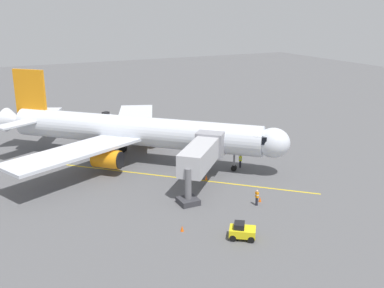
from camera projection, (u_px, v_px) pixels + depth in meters
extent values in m
plane|color=#565659|center=(123.00, 158.00, 60.14)|extent=(220.00, 220.00, 0.00)
cube|color=yellow|center=(151.00, 175.00, 54.32)|extent=(29.08, 27.81, 0.01)
cylinder|color=silver|center=(134.00, 131.00, 58.24)|extent=(27.21, 26.24, 3.80)
ellipsoid|color=silver|center=(273.00, 143.00, 53.08)|extent=(5.39, 5.37, 3.61)
cone|color=silver|center=(15.00, 120.00, 63.48)|extent=(4.53, 4.55, 3.42)
cube|color=black|center=(262.00, 137.00, 53.31)|extent=(3.39, 3.44, 0.90)
cube|color=silver|center=(135.00, 118.00, 67.25)|extent=(11.14, 17.76, 0.36)
cylinder|color=orange|center=(145.00, 134.00, 64.43)|extent=(4.05, 4.01, 2.30)
cylinder|color=black|center=(156.00, 135.00, 63.94)|extent=(1.60, 1.66, 2.10)
cube|color=silver|center=(74.00, 152.00, 51.69)|extent=(17.68, 11.75, 0.36)
cylinder|color=orange|center=(107.00, 159.00, 53.85)|extent=(4.05, 4.01, 2.30)
cylinder|color=black|center=(120.00, 160.00, 53.35)|extent=(1.60, 1.66, 2.10)
cube|color=orange|center=(30.00, 95.00, 61.51)|extent=(3.72, 3.58, 7.20)
cube|color=silver|center=(48.00, 113.00, 65.29)|extent=(4.94, 6.81, 0.24)
cube|color=silver|center=(20.00, 123.00, 59.45)|extent=(6.77, 5.15, 0.24)
cylinder|color=slate|center=(234.00, 158.00, 55.11)|extent=(0.24, 0.24, 2.77)
cylinder|color=black|center=(234.00, 168.00, 55.52)|extent=(0.82, 0.81, 0.70)
cylinder|color=slate|center=(123.00, 139.00, 62.10)|extent=(0.24, 0.24, 2.77)
cylinder|color=black|center=(123.00, 149.00, 62.51)|extent=(1.11, 1.09, 1.10)
cylinder|color=slate|center=(105.00, 150.00, 57.36)|extent=(0.24, 0.24, 2.77)
cylinder|color=black|center=(105.00, 160.00, 57.77)|extent=(1.11, 1.09, 1.10)
cube|color=#B7B7BC|center=(200.00, 155.00, 49.25)|extent=(8.10, 8.30, 2.50)
cube|color=gray|center=(211.00, 144.00, 53.35)|extent=(4.25, 4.24, 3.00)
cylinder|color=slate|center=(188.00, 186.00, 45.72)|extent=(0.70, 0.70, 3.90)
cube|color=#333338|center=(188.00, 201.00, 46.21)|extent=(2.00, 2.00, 0.60)
cylinder|color=#23232D|center=(257.00, 201.00, 45.81)|extent=(0.26, 0.26, 0.88)
cube|color=orange|center=(257.00, 195.00, 45.59)|extent=(0.27, 0.40, 0.60)
cube|color=silver|center=(257.00, 195.00, 45.59)|extent=(0.28, 0.42, 0.10)
sphere|color=beige|center=(257.00, 191.00, 45.47)|extent=(0.22, 0.22, 0.22)
cylinder|color=#23232D|center=(240.00, 164.00, 56.64)|extent=(0.26, 0.26, 0.88)
cube|color=#D8EA19|center=(240.00, 159.00, 56.43)|extent=(0.45, 0.39, 0.60)
cube|color=silver|center=(240.00, 159.00, 56.43)|extent=(0.47, 0.41, 0.10)
sphere|color=brown|center=(241.00, 156.00, 56.30)|extent=(0.22, 0.22, 0.22)
cube|color=yellow|center=(242.00, 232.00, 39.19)|extent=(2.74, 2.56, 0.70)
cube|color=black|center=(239.00, 225.00, 39.06)|extent=(1.37, 1.42, 0.50)
cylinder|color=black|center=(252.00, 232.00, 39.78)|extent=(0.63, 0.55, 0.60)
cylinder|color=black|center=(251.00, 240.00, 38.56)|extent=(0.63, 0.55, 0.60)
cylinder|color=black|center=(234.00, 231.00, 40.03)|extent=(0.63, 0.55, 0.60)
cylinder|color=black|center=(233.00, 238.00, 38.81)|extent=(0.63, 0.55, 0.60)
cube|color=white|center=(107.00, 117.00, 80.19)|extent=(2.49, 2.75, 0.70)
cube|color=black|center=(106.00, 113.00, 80.16)|extent=(1.41, 1.34, 0.50)
cylinder|color=black|center=(113.00, 118.00, 80.42)|extent=(0.53, 0.64, 0.60)
cylinder|color=black|center=(108.00, 120.00, 79.36)|extent=(0.53, 0.64, 0.60)
cylinder|color=black|center=(106.00, 117.00, 81.22)|extent=(0.53, 0.64, 0.60)
cylinder|color=black|center=(101.00, 119.00, 80.17)|extent=(0.53, 0.64, 0.60)
cone|color=#F2590F|center=(260.00, 199.00, 46.72)|extent=(0.32, 0.32, 0.55)
cone|color=#F2590F|center=(277.00, 139.00, 68.05)|extent=(0.32, 0.32, 0.55)
cone|color=#F2590F|center=(206.00, 178.00, 52.62)|extent=(0.32, 0.32, 0.55)
cone|color=#F2590F|center=(182.00, 228.00, 40.55)|extent=(0.32, 0.32, 0.55)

